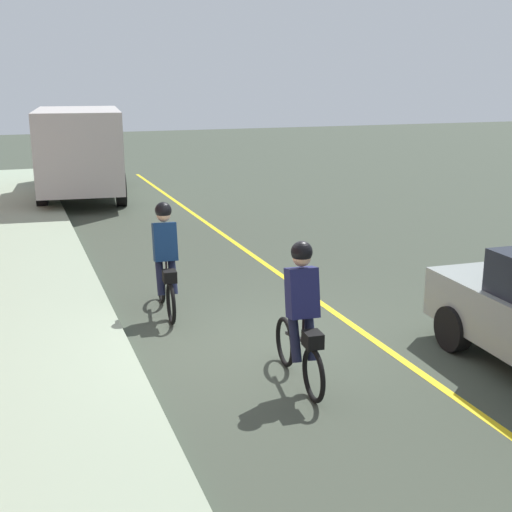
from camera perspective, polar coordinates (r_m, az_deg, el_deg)
name	(u,v)px	position (r m, az deg, el deg)	size (l,w,h in m)	color
ground_plane	(259,343)	(9.71, 0.25, -7.39)	(80.00, 80.00, 0.00)	#3B4337
lane_line_centre	(358,329)	(10.34, 8.63, -6.12)	(36.00, 0.12, 0.01)	yellow
sidewalk	(7,373)	(9.15, -20.39, -9.30)	(40.00, 3.20, 0.15)	#92A489
cyclist_lead	(301,315)	(8.13, 3.89, -5.05)	(1.71, 0.38, 1.83)	black
cyclist_follow	(165,260)	(10.66, -7.71, -0.30)	(1.71, 0.38, 1.83)	black
box_truck_background	(80,148)	(22.01, -14.73, 8.86)	(6.93, 3.14, 2.78)	#B9B5B1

